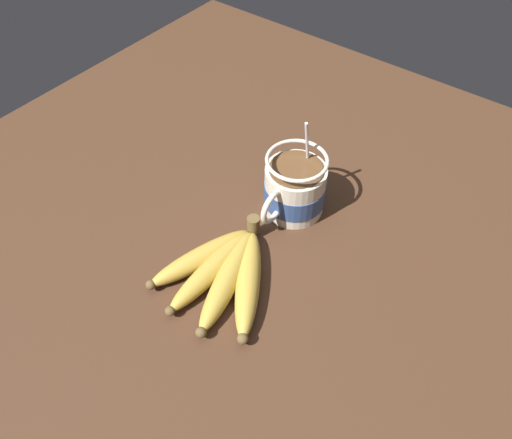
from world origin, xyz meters
TOP-DOWN VIEW (x-y plane):
  - table at (0.00, 0.00)cm, footprint 112.48×112.48cm
  - coffee_mug at (-7.04, 3.10)cm, footprint 13.67×9.83cm
  - banana_bunch at (10.67, 3.15)cm, footprint 20.08×18.47cm

SIDE VIEW (x-z plane):
  - table at x=0.00cm, z-range 0.00..3.23cm
  - banana_bunch at x=10.67cm, z-range 2.86..6.92cm
  - coffee_mug at x=-7.04cm, z-range -0.43..15.79cm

